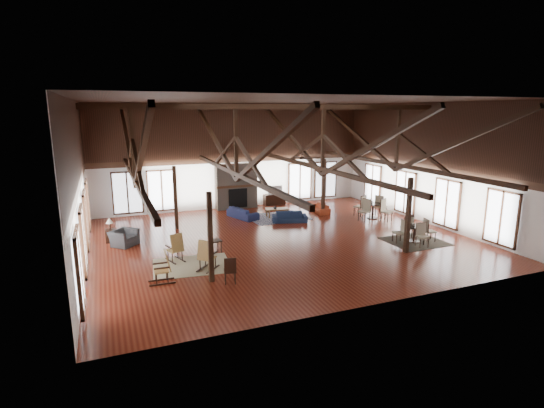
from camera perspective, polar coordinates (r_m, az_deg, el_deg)
name	(u,v)px	position (r m, az deg, el deg)	size (l,w,h in m)	color
floor	(281,239)	(18.91, 1.19, -4.77)	(16.00, 16.00, 0.00)	maroon
ceiling	(281,101)	(18.07, 1.28, 13.73)	(16.00, 14.00, 0.02)	black
wall_back	(234,156)	(24.79, -5.13, 6.39)	(16.00, 0.02, 6.00)	white
wall_front	(379,206)	(12.22, 14.15, -0.21)	(16.00, 0.02, 6.00)	white
wall_left	(77,184)	(16.85, -24.71, 2.44)	(0.02, 14.00, 6.00)	white
wall_right	(429,164)	(22.58, 20.35, 5.07)	(0.02, 14.00, 6.00)	white
roof_truss	(281,148)	(18.13, 1.25, 7.49)	(15.60, 14.07, 3.14)	black
post_grid	(281,206)	(18.52, 1.21, -0.26)	(8.16, 7.16, 3.05)	black
fireplace	(236,186)	(24.72, -4.83, 2.37)	(2.50, 0.69, 2.60)	#6D6053
ceiling_fan	(302,157)	(17.46, 4.05, 6.29)	(1.60, 1.60, 0.75)	black
sofa_navy_front	(290,217)	(21.75, 2.39, -1.76)	(1.78, 0.69, 0.52)	#15203A
sofa_navy_left	(243,213)	(22.60, -3.97, -1.18)	(0.76, 1.93, 0.56)	#161B3E
sofa_orange	(319,208)	(23.98, 6.37, -0.53)	(0.64, 1.65, 0.48)	#93361C
coffee_table	(277,209)	(22.75, 0.66, -0.74)	(1.32, 0.89, 0.46)	brown
vase	(275,207)	(22.58, 0.42, -0.45)	(0.18, 0.18, 0.19)	#B2B2B2
armchair	(124,238)	(19.06, -19.28, -4.31)	(1.02, 0.89, 0.66)	#28282A
side_table_lamp	(110,233)	(19.72, -20.91, -3.63)	(0.42, 0.42, 1.09)	black
rocking_chair_a	(176,248)	(16.46, -12.79, -5.83)	(0.69, 0.95, 1.11)	olive
rocking_chair_b	(206,256)	(15.38, -8.87, -6.92)	(0.95, 0.96, 1.14)	olive
rocking_chair_c	(164,268)	(14.63, -14.28, -8.29)	(0.86, 0.49, 1.09)	olive
side_chair_a	(213,238)	(17.18, -7.99, -4.51)	(0.50, 0.50, 1.07)	black
side_chair_b	(230,268)	(14.11, -5.65, -8.62)	(0.46, 0.46, 0.93)	black
cafe_table_near	(414,231)	(19.44, 18.60, -3.44)	(1.94, 1.94, 0.99)	black
cafe_table_far	(373,208)	(23.02, 13.41, -0.52)	(2.18, 2.18, 1.13)	black
cup_near	(414,225)	(19.40, 18.51, -2.64)	(0.12, 0.12, 0.09)	#B2B2B2
cup_far	(372,202)	(23.03, 13.27, 0.26)	(0.13, 0.13, 0.10)	#B2B2B2
tv_console	(274,199)	(25.77, 0.31, 0.64)	(1.28, 0.48, 0.64)	black
television	(274,190)	(25.66, 0.34, 1.91)	(0.91, 0.12, 0.53)	#B2B2B2
rug_tan	(192,266)	(16.07, -10.70, -8.13)	(2.78, 2.19, 0.01)	tan
rug_navy	(277,217)	(22.71, 0.72, -1.80)	(3.09, 2.32, 0.01)	#171741
rug_dark	(415,241)	(19.62, 18.66, -4.78)	(2.40, 2.18, 0.01)	black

